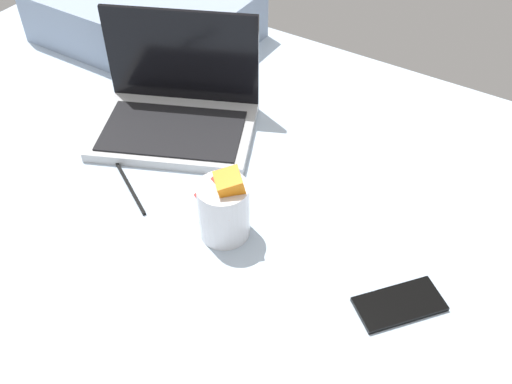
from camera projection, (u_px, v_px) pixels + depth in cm
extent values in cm
cube|color=silver|center=(175.00, 247.00, 114.25)|extent=(180.00, 140.00, 18.00)
cube|color=#B7BABC|center=(175.00, 131.00, 124.51)|extent=(39.51, 34.45, 2.00)
cube|color=black|center=(173.00, 130.00, 122.61)|extent=(33.41, 27.34, 0.40)
cube|color=black|center=(182.00, 56.00, 124.38)|extent=(30.54, 14.36, 21.00)
cylinder|color=silver|center=(224.00, 210.00, 101.14)|extent=(9.00, 9.00, 11.00)
cube|color=orange|center=(219.00, 212.00, 104.08)|extent=(6.07, 5.80, 4.76)
cube|color=#268C33|center=(216.00, 212.00, 101.05)|extent=(5.83, 5.41, 4.68)
cube|color=red|center=(229.00, 205.00, 99.30)|extent=(5.23, 6.20, 6.00)
cube|color=red|center=(216.00, 193.00, 98.57)|extent=(5.42, 7.21, 4.57)
cube|color=orange|center=(230.00, 185.00, 96.87)|extent=(6.35, 6.92, 5.53)
cube|color=black|center=(399.00, 304.00, 93.23)|extent=(14.18, 15.11, 0.80)
cube|color=#8C9EB7|center=(145.00, 16.00, 149.94)|extent=(52.00, 36.00, 13.00)
cube|color=black|center=(129.00, 186.00, 113.08)|extent=(15.01, 9.04, 0.60)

